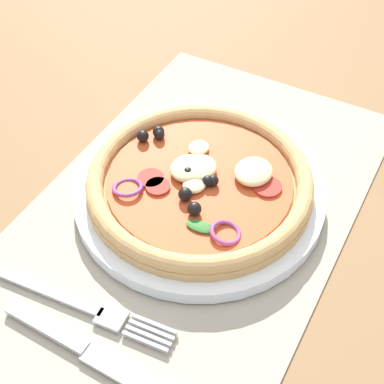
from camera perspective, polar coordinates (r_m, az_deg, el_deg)
ground_plane at (r=59.47cm, az=-0.32°, el=-3.09°), size 190.00×140.00×2.40cm
placemat at (r=58.40cm, az=-0.32°, el=-2.20°), size 50.84×30.46×0.40cm
plate at (r=59.13cm, az=0.62°, el=-0.08°), size 25.88×25.88×1.43cm
pizza at (r=57.82cm, az=0.66°, el=1.16°), size 23.16×23.16×2.68cm
fork at (r=51.99cm, az=-10.04°, el=-11.51°), size 3.00×18.06×0.44cm
knife at (r=49.40cm, az=-8.82°, el=-16.29°), size 2.24×20.03×0.62cm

